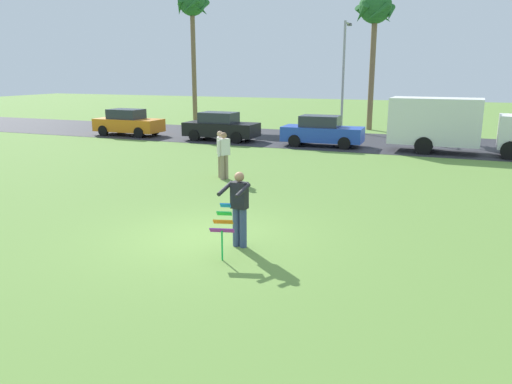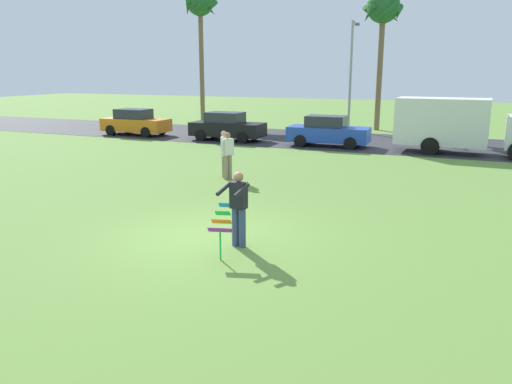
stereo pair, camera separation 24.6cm
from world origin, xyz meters
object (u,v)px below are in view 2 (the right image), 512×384
Objects in this scene: person_walker_far at (228,154)px; kite_held at (222,223)px; palm_tree_right_near at (383,13)px; parked_car_blue at (328,132)px; streetlight_pole at (351,69)px; palm_tree_left_near at (200,9)px; person_walker_near at (224,152)px; parked_car_black at (227,127)px; parked_truck_white_box at (460,124)px; parked_car_orange at (135,123)px; person_kite_flyer at (238,206)px.

kite_held is at bearing -64.96° from person_walker_far.
parked_car_blue is at bearing -97.16° from palm_tree_right_near.
person_walker_far is (-3.38, 7.23, 0.17)m from kite_held.
palm_tree_right_near is (-1.06, 25.29, 6.71)m from kite_held.
streetlight_pole is at bearing 94.48° from parked_car_blue.
palm_tree_left_near reaches higher than parked_car_blue.
person_walker_near is (-0.95, -16.84, -3.06)m from streetlight_pole.
palm_tree_left_near is at bearing 125.00° from parked_car_black.
parked_car_blue is 9.54m from person_walker_far.
parked_truck_white_box is at bearing -0.01° from parked_car_black.
parked_car_orange is 0.47× the size of palm_tree_right_near.
kite_held is 0.13× the size of palm_tree_right_near.
parked_car_orange is 12.18m from parked_car_blue.
parked_car_orange is at bearing 139.34° from person_walker_near.
streetlight_pole is at bearing 55.51° from parked_car_black.
streetlight_pole is 17.46m from person_walker_far.
person_kite_flyer is 24.02m from streetlight_pole.
palm_tree_right_near is 19.07m from person_walker_near.
parked_car_blue is 8.38m from streetlight_pole.
parked_truck_white_box is at bearing -58.22° from palm_tree_right_near.
parked_car_blue reaches higher than kite_held.
parked_car_black and parked_car_blue have the same top height.
person_walker_far reaches higher than parked_car_black.
parked_car_blue is 10.95m from palm_tree_right_near.
palm_tree_left_near reaches higher than kite_held.
streetlight_pole is at bearing -152.39° from palm_tree_right_near.
kite_held is (-0.04, -0.74, -0.19)m from person_kite_flyer.
person_kite_flyer is 0.77m from kite_held.
streetlight_pole reaches higher than kite_held.
person_walker_near is (4.35, -9.13, 0.16)m from parked_car_black.
kite_held is at bearing -104.33° from parked_truck_white_box.
parked_car_orange is 2.44× the size of person_walker_near.
person_kite_flyer is 1.00× the size of person_walker_near.
person_walker_far is (-1.24, -9.46, 0.16)m from parked_car_blue.
parked_car_black is 0.47× the size of palm_tree_right_near.
parked_car_orange is at bearing 180.00° from parked_car_black.
palm_tree_right_near reaches higher than person_walker_near.
parked_car_black is at bearing 115.72° from kite_held.
person_kite_flyer is 0.19× the size of palm_tree_right_near.
person_kite_flyer is 17.88m from parked_car_black.
palm_tree_right_near is at bearing 82.84° from parked_car_blue.
person_walker_near is at bearing 118.71° from person_kite_flyer.
parked_truck_white_box is 23.16m from palm_tree_left_near.
person_kite_flyer reaches higher than parked_car_orange.
parked_truck_white_box is 3.91× the size of person_walker_near.
palm_tree_left_near is 1.44× the size of streetlight_pole.
parked_car_orange is 0.42× the size of palm_tree_left_near.
streetlight_pole is (5.30, 7.71, 3.22)m from parked_car_black.
parked_car_black is 10.11m from person_walker_near.
person_walker_far is at bearing -59.00° from palm_tree_left_near.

